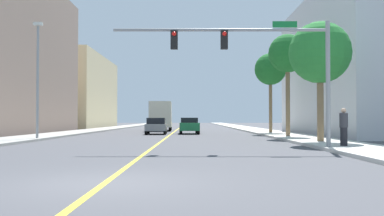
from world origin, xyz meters
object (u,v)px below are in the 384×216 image
at_px(traffic_signal_mast, 257,53).
at_px(palm_mid, 286,55).
at_px(palm_near, 318,53).
at_px(street_lamp, 36,73).
at_px(car_green, 188,126).
at_px(car_yellow, 188,124).
at_px(pedestrian, 342,127).
at_px(car_gray, 155,126).
at_px(delivery_truck, 160,116).
at_px(palm_far, 269,70).

relative_size(traffic_signal_mast, palm_mid, 1.31).
xyz_separation_m(traffic_signal_mast, palm_near, (4.10, 4.62, 0.69)).
height_order(street_lamp, car_green, street_lamp).
height_order(car_yellow, pedestrian, pedestrian).
relative_size(palm_mid, pedestrian, 4.30).
height_order(car_yellow, car_gray, car_gray).
bearing_deg(car_yellow, traffic_signal_mast, -86.38).
distance_m(car_yellow, delivery_truck, 7.38).
relative_size(palm_far, delivery_truck, 0.82).
height_order(street_lamp, palm_mid, street_lamp).
xyz_separation_m(car_gray, pedestrian, (10.13, -19.15, 0.27)).
relative_size(palm_mid, car_gray, 1.88).
relative_size(street_lamp, delivery_truck, 0.85).
distance_m(traffic_signal_mast, delivery_truck, 31.72).
xyz_separation_m(palm_mid, car_gray, (-10.19, 7.26, -5.34)).
bearing_deg(car_green, palm_near, -67.61).
height_order(car_yellow, delivery_truck, delivery_truck).
xyz_separation_m(car_yellow, pedestrian, (7.21, -36.98, 0.30)).
distance_m(palm_near, palm_mid, 7.82).
height_order(palm_far, car_gray, palm_far).
height_order(car_gray, delivery_truck, delivery_truck).
relative_size(traffic_signal_mast, pedestrian, 5.62).
bearing_deg(car_green, street_lamp, -131.27).
distance_m(traffic_signal_mast, car_green, 21.13).
relative_size(car_yellow, car_gray, 1.03).
bearing_deg(traffic_signal_mast, car_gray, 107.52).
bearing_deg(traffic_signal_mast, palm_near, 48.43).
bearing_deg(car_gray, street_lamp, -123.11).
relative_size(traffic_signal_mast, car_gray, 2.46).
bearing_deg(palm_near, traffic_signal_mast, -131.57).
relative_size(car_green, car_yellow, 1.07).
xyz_separation_m(palm_far, delivery_truck, (-10.69, 10.83, -4.09)).
relative_size(palm_mid, car_yellow, 1.83).
distance_m(car_green, pedestrian, 21.35).
xyz_separation_m(palm_far, car_green, (-7.39, 0.48, -5.06)).
height_order(car_gray, pedestrian, pedestrian).
distance_m(palm_mid, car_yellow, 26.68).
bearing_deg(delivery_truck, palm_mid, -62.41).
bearing_deg(car_yellow, palm_mid, -75.23).
height_order(palm_far, car_green, palm_far).
relative_size(palm_mid, delivery_truck, 0.85).
height_order(traffic_signal_mast, street_lamp, street_lamp).
xyz_separation_m(palm_mid, pedestrian, (-0.06, -11.89, -5.07)).
height_order(traffic_signal_mast, car_yellow, traffic_signal_mast).
bearing_deg(pedestrian, palm_mid, -149.70).
bearing_deg(palm_near, car_green, 114.74).
height_order(street_lamp, palm_far, street_lamp).
distance_m(delivery_truck, pedestrian, 32.21).
xyz_separation_m(palm_near, pedestrian, (-0.16, -4.14, -4.00)).
height_order(car_green, car_yellow, car_green).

